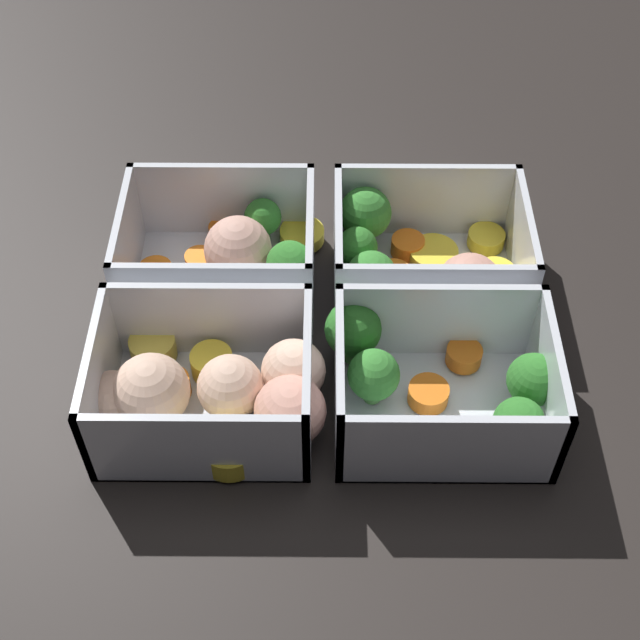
% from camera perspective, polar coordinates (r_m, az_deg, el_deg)
% --- Properties ---
extents(ground_plane, '(4.00, 4.00, 0.00)m').
position_cam_1_polar(ground_plane, '(0.63, 0.00, -1.40)').
color(ground_plane, '#282321').
extents(container_near_left, '(0.17, 0.13, 0.07)m').
position_cam_1_polar(container_near_left, '(0.58, -7.11, -4.54)').
color(container_near_left, silver).
rests_on(container_near_left, ground_plane).
extents(container_near_right, '(0.15, 0.12, 0.07)m').
position_cam_1_polar(container_near_right, '(0.58, 7.34, -3.90)').
color(container_near_right, silver).
rests_on(container_near_right, ground_plane).
extents(container_far_left, '(0.15, 0.12, 0.07)m').
position_cam_1_polar(container_far_left, '(0.66, -5.77, 4.19)').
color(container_far_left, silver).
rests_on(container_far_left, ground_plane).
extents(container_far_right, '(0.14, 0.12, 0.07)m').
position_cam_1_polar(container_far_right, '(0.65, 6.30, 3.85)').
color(container_far_right, silver).
rests_on(container_far_right, ground_plane).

